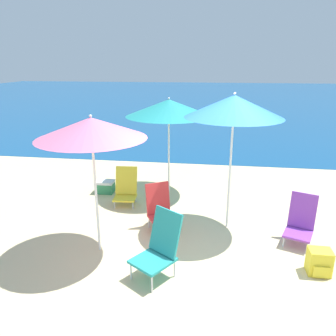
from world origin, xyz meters
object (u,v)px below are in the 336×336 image
(beach_chair_yellow, at_px, (126,188))
(beach_chair_purple, at_px, (301,221))
(beach_umbrella_pink, at_px, (91,128))
(backpack_yellow, at_px, (319,262))
(beach_chair_teal, at_px, (160,245))
(beach_umbrella_teal, at_px, (169,108))
(beach_umbrella_blue, at_px, (234,106))
(cooler_box, at_px, (105,187))
(beach_chair_red, at_px, (160,208))

(beach_chair_yellow, bearing_deg, beach_chair_purple, -23.45)
(beach_umbrella_pink, bearing_deg, backpack_yellow, -2.80)
(beach_chair_purple, bearing_deg, beach_chair_yellow, -177.24)
(beach_chair_teal, bearing_deg, beach_umbrella_teal, 129.76)
(beach_umbrella_blue, distance_m, cooler_box, 3.55)
(beach_umbrella_teal, distance_m, beach_chair_teal, 3.36)
(beach_umbrella_pink, xyz_separation_m, beach_chair_teal, (1.03, -0.47, -1.48))
(beach_umbrella_blue, relative_size, cooler_box, 5.87)
(beach_umbrella_blue, bearing_deg, cooler_box, 155.06)
(beach_umbrella_blue, height_order, beach_chair_purple, beach_umbrella_blue)
(beach_umbrella_pink, height_order, beach_umbrella_teal, beach_umbrella_pink)
(beach_umbrella_teal, bearing_deg, backpack_yellow, -47.56)
(beach_chair_teal, height_order, cooler_box, beach_chair_teal)
(beach_chair_teal, xyz_separation_m, backpack_yellow, (2.17, 0.32, -0.26))
(beach_umbrella_pink, height_order, cooler_box, beach_umbrella_pink)
(beach_chair_red, bearing_deg, cooler_box, 106.06)
(beach_umbrella_pink, height_order, beach_chair_purple, beach_umbrella_pink)
(beach_umbrella_teal, relative_size, beach_chair_yellow, 2.81)
(cooler_box, bearing_deg, beach_umbrella_pink, -73.43)
(beach_umbrella_blue, relative_size, beach_umbrella_teal, 1.12)
(backpack_yellow, bearing_deg, beach_chair_yellow, 149.04)
(beach_umbrella_blue, distance_m, beach_chair_red, 2.11)
(beach_umbrella_pink, bearing_deg, beach_chair_yellow, 91.84)
(beach_chair_purple, bearing_deg, beach_umbrella_pink, -145.64)
(beach_umbrella_teal, distance_m, beach_chair_red, 2.29)
(beach_chair_red, bearing_deg, beach_umbrella_blue, -18.65)
(beach_chair_yellow, bearing_deg, cooler_box, 137.43)
(beach_umbrella_teal, height_order, backpack_yellow, beach_umbrella_teal)
(beach_chair_purple, bearing_deg, beach_chair_red, -161.15)
(beach_chair_purple, xyz_separation_m, beach_chair_teal, (-2.11, -1.18, 0.08))
(backpack_yellow, bearing_deg, beach_umbrella_teal, 132.44)
(beach_umbrella_teal, relative_size, beach_chair_purple, 2.65)
(beach_chair_red, relative_size, cooler_box, 2.01)
(backpack_yellow, bearing_deg, beach_umbrella_blue, 135.31)
(cooler_box, bearing_deg, backpack_yellow, -32.18)
(beach_umbrella_pink, bearing_deg, beach_chair_red, 44.94)
(beach_chair_teal, bearing_deg, beach_umbrella_pink, -170.51)
(beach_chair_purple, height_order, beach_chair_teal, beach_chair_teal)
(beach_umbrella_pink, height_order, backpack_yellow, beach_umbrella_pink)
(beach_chair_red, xyz_separation_m, beach_chair_teal, (0.21, -1.29, 0.06))
(beach_umbrella_blue, bearing_deg, beach_chair_red, -169.03)
(cooler_box, bearing_deg, beach_chair_red, -44.32)
(beach_umbrella_blue, distance_m, backpack_yellow, 2.59)
(beach_umbrella_teal, height_order, beach_chair_red, beach_umbrella_teal)
(beach_chair_yellow, bearing_deg, beach_chair_red, -52.63)
(beach_chair_red, distance_m, cooler_box, 2.11)
(beach_chair_teal, height_order, backpack_yellow, beach_chair_teal)
(beach_umbrella_teal, bearing_deg, beach_umbrella_blue, -50.06)
(beach_umbrella_pink, xyz_separation_m, cooler_box, (-0.68, 2.29, -1.78))
(beach_umbrella_blue, height_order, beach_chair_red, beach_umbrella_blue)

